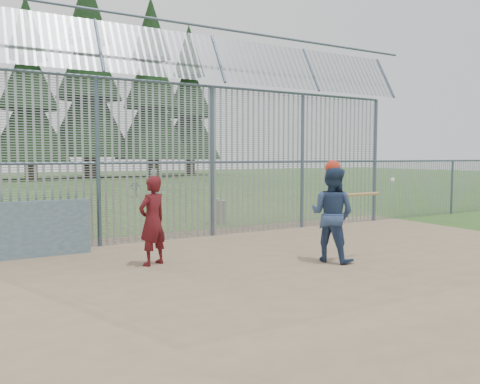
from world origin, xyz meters
TOP-DOWN VIEW (x-y plane):
  - ground at (0.00, 0.00)m, footprint 120.00×120.00m
  - dirt_infield at (0.00, -0.50)m, footprint 14.00×10.00m
  - dugout_wall at (-4.60, 2.90)m, footprint 2.50×0.12m
  - batter at (0.74, -0.48)m, footprint 1.06×1.16m
  - onlooker at (-2.54, 1.01)m, footprint 0.76×0.65m
  - bg_kid_standing at (3.23, 17.47)m, footprint 0.79×0.59m
  - bg_kid_seated at (1.78, 16.33)m, footprint 0.60×0.28m
  - batting_gear at (0.85, -0.51)m, footprint 1.65×0.44m
  - trash_can at (1.20, 5.56)m, footprint 0.56×0.56m
  - backstop_fence at (1.81, 3.43)m, footprint 20.09×0.81m
  - conifer_row at (1.93, 41.51)m, footprint 38.48×12.26m

SIDE VIEW (x-z plane):
  - ground at x=0.00m, z-range 0.00..0.00m
  - dirt_infield at x=0.00m, z-range 0.00..0.02m
  - trash_can at x=1.20m, z-range -0.03..0.79m
  - bg_kid_seated at x=1.78m, z-range 0.00..0.99m
  - dugout_wall at x=-4.60m, z-range 0.02..1.22m
  - bg_kid_standing at x=3.23m, z-range 0.00..1.46m
  - onlooker at x=-2.54m, z-range 0.02..1.78m
  - batter at x=0.74m, z-range 0.02..1.95m
  - batting_gear at x=0.85m, z-range 1.48..2.22m
  - backstop_fence at x=1.81m, z-range -0.29..5.01m
  - conifer_row at x=1.93m, z-range 0.73..20.93m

